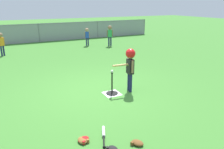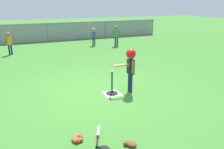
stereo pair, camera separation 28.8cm
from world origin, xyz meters
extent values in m
plane|color=#3D7A2D|center=(0.00, 0.00, 0.00)|extent=(60.00, 60.00, 0.00)
cube|color=white|center=(0.29, -0.34, 0.00)|extent=(0.44, 0.44, 0.01)
cylinder|color=black|center=(0.29, -0.34, 0.01)|extent=(0.32, 0.32, 0.03)
cylinder|color=black|center=(0.29, -0.34, 0.31)|extent=(0.04, 0.04, 0.58)
cylinder|color=black|center=(0.29, -0.34, 0.59)|extent=(0.06, 0.06, 0.02)
sphere|color=white|center=(0.29, -0.34, 0.64)|extent=(0.07, 0.07, 0.07)
cylinder|color=#191E4C|center=(0.81, -0.45, 0.26)|extent=(0.08, 0.08, 0.52)
cylinder|color=#191E4C|center=(0.82, -0.34, 0.26)|extent=(0.08, 0.08, 0.52)
cube|color=black|center=(0.82, -0.40, 0.72)|extent=(0.16, 0.24, 0.40)
cylinder|color=#8C6647|center=(0.80, -0.54, 0.75)|extent=(0.06, 0.06, 0.34)
cylinder|color=#8C6647|center=(0.83, -0.25, 0.75)|extent=(0.06, 0.06, 0.34)
sphere|color=#8C6647|center=(0.82, -0.40, 1.04)|extent=(0.23, 0.23, 0.23)
sphere|color=red|center=(0.82, -0.40, 1.07)|extent=(0.26, 0.26, 0.26)
cylinder|color=#DBB266|center=(0.61, -0.37, 0.78)|extent=(0.60, 0.12, 0.06)
cylinder|color=#191E4C|center=(-2.14, 5.97, 0.24)|extent=(0.07, 0.07, 0.48)
cylinder|color=#191E4C|center=(-2.24, 5.93, 0.24)|extent=(0.07, 0.07, 0.48)
cube|color=orange|center=(-2.19, 5.95, 0.67)|extent=(0.24, 0.20, 0.37)
cylinder|color=#8C6647|center=(-2.07, 6.00, 0.69)|extent=(0.05, 0.05, 0.32)
sphere|color=#8C6647|center=(-2.19, 5.95, 0.97)|extent=(0.21, 0.21, 0.21)
cylinder|color=#191E4C|center=(3.39, 5.83, 0.26)|extent=(0.08, 0.08, 0.51)
cylinder|color=#191E4C|center=(3.29, 5.88, 0.26)|extent=(0.08, 0.08, 0.51)
cube|color=green|center=(3.34, 5.86, 0.71)|extent=(0.27, 0.22, 0.40)
cylinder|color=#8C6647|center=(3.47, 5.80, 0.74)|extent=(0.06, 0.06, 0.34)
cylinder|color=#8C6647|center=(3.21, 5.92, 0.74)|extent=(0.06, 0.06, 0.34)
sphere|color=#8C6647|center=(3.34, 5.86, 1.04)|extent=(0.23, 0.23, 0.23)
cylinder|color=#191E4C|center=(2.27, 6.52, 0.22)|extent=(0.07, 0.07, 0.45)
cylinder|color=#191E4C|center=(2.18, 6.54, 0.22)|extent=(0.07, 0.07, 0.45)
cube|color=#2347B7|center=(2.22, 6.53, 0.62)|extent=(0.22, 0.17, 0.35)
cylinder|color=tan|center=(2.34, 6.50, 0.65)|extent=(0.05, 0.05, 0.30)
cylinder|color=tan|center=(2.10, 6.56, 0.65)|extent=(0.05, 0.05, 0.30)
sphere|color=tan|center=(2.22, 6.53, 0.90)|extent=(0.20, 0.20, 0.20)
cylinder|color=silver|center=(-0.71, -1.94, 0.03)|extent=(0.18, 0.31, 0.06)
cylinder|color=black|center=(-0.84, -2.23, 0.03)|extent=(0.15, 0.30, 0.03)
cylinder|color=black|center=(-0.90, -2.37, 0.03)|extent=(0.05, 0.03, 0.05)
ellipsoid|color=#B21919|center=(-1.14, -2.01, 0.04)|extent=(0.27, 0.24, 0.07)
cube|color=#B21919|center=(-1.16, -2.11, 0.04)|extent=(0.06, 0.06, 0.06)
ellipsoid|color=brown|center=(-0.33, -2.53, 0.04)|extent=(0.24, 0.27, 0.07)
cube|color=brown|center=(-0.43, -2.51, 0.04)|extent=(0.06, 0.06, 0.06)
cube|color=black|center=(-0.87, -2.44, 0.04)|extent=(0.04, 0.05, 0.06)
ellipsoid|color=brown|center=(-1.16, -2.03, 0.04)|extent=(0.17, 0.23, 0.07)
cube|color=brown|center=(-1.08, -2.09, 0.04)|extent=(0.04, 0.05, 0.06)
cylinder|color=slate|center=(0.00, 9.09, 0.57)|extent=(0.06, 0.06, 1.15)
cylinder|color=slate|center=(4.00, 9.09, 0.57)|extent=(0.06, 0.06, 1.15)
cylinder|color=slate|center=(8.00, 9.09, 0.57)|extent=(0.06, 0.06, 1.15)
cube|color=gray|center=(0.00, 9.09, 1.09)|extent=(16.00, 0.03, 0.03)
cube|color=gray|center=(0.00, 9.09, 0.57)|extent=(16.00, 0.01, 1.15)
camera|label=1|loc=(-2.20, -5.19, 2.35)|focal=34.84mm
camera|label=2|loc=(-1.94, -5.31, 2.35)|focal=34.84mm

